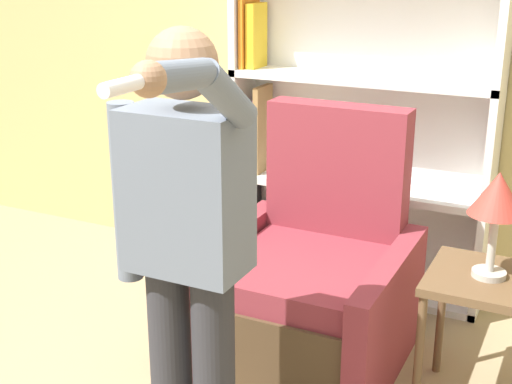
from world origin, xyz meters
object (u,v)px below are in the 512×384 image
Objects in this scene: armchair at (311,287)px; person_standing at (186,244)px; table_lamp at (497,199)px; bookcase at (344,135)px; side_table at (486,299)px.

person_standing is at bearing -93.36° from armchair.
bookcase is at bearing 136.08° from table_lamp.
armchair is at bearing 86.64° from person_standing.
table_lamp reaches higher than side_table.
table_lamp is (0.86, 0.91, 0.01)m from person_standing.
side_table is at bearing -6.81° from armchair.
armchair is at bearing 173.19° from side_table.
bookcase is 1.37m from side_table.
person_standing is 1.25m from table_lamp.
person_standing reaches higher than table_lamp.
person_standing is (-0.06, -1.00, 0.59)m from armchair.
side_table is 0.43m from table_lamp.
person_standing is 3.75× the size of table_lamp.
side_table is (0.80, -0.10, 0.16)m from armchair.
bookcase is at bearing 100.11° from armchair.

